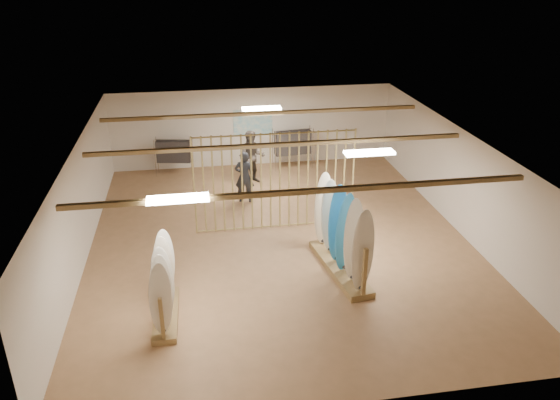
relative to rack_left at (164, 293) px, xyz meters
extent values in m
plane|color=#A1754E|center=(2.95, 2.98, -0.61)|extent=(12.00, 12.00, 0.00)
plane|color=gray|center=(2.95, 2.98, 2.19)|extent=(12.00, 12.00, 0.00)
plane|color=silver|center=(2.95, 8.98, 0.79)|extent=(12.00, 0.00, 12.00)
plane|color=silver|center=(2.95, -3.02, 0.79)|extent=(12.00, 0.00, 12.00)
plane|color=silver|center=(-2.05, 2.98, 0.79)|extent=(0.00, 12.00, 12.00)
plane|color=silver|center=(7.95, 2.98, 0.79)|extent=(0.00, 12.00, 12.00)
cube|color=olive|center=(2.95, 2.98, 2.11)|extent=(9.50, 6.12, 0.10)
cube|color=white|center=(2.95, 2.98, 2.13)|extent=(1.20, 0.35, 0.06)
cylinder|color=tan|center=(0.75, 3.78, 0.79)|extent=(0.05, 0.05, 2.78)
cylinder|color=tan|center=(1.00, 3.78, 0.79)|extent=(0.05, 0.05, 2.78)
cylinder|color=tan|center=(1.26, 3.78, 0.79)|extent=(0.05, 0.05, 2.78)
cylinder|color=tan|center=(1.52, 3.78, 0.79)|extent=(0.05, 0.05, 2.78)
cylinder|color=tan|center=(1.78, 3.78, 0.79)|extent=(0.05, 0.05, 2.78)
cylinder|color=tan|center=(2.04, 3.78, 0.79)|extent=(0.05, 0.05, 2.78)
cylinder|color=tan|center=(2.30, 3.78, 0.79)|extent=(0.05, 0.05, 2.78)
cylinder|color=tan|center=(2.56, 3.78, 0.79)|extent=(0.05, 0.05, 2.78)
cylinder|color=tan|center=(2.82, 3.78, 0.79)|extent=(0.05, 0.05, 2.78)
cylinder|color=tan|center=(3.07, 3.78, 0.79)|extent=(0.05, 0.05, 2.78)
cylinder|color=tan|center=(3.33, 3.78, 0.79)|extent=(0.05, 0.05, 2.78)
cylinder|color=tan|center=(3.59, 3.78, 0.79)|extent=(0.05, 0.05, 2.78)
cylinder|color=tan|center=(3.85, 3.78, 0.79)|extent=(0.05, 0.05, 2.78)
cylinder|color=tan|center=(4.11, 3.78, 0.79)|extent=(0.05, 0.05, 2.78)
cylinder|color=tan|center=(4.37, 3.78, 0.79)|extent=(0.05, 0.05, 2.78)
cylinder|color=tan|center=(4.63, 3.78, 0.79)|extent=(0.05, 0.05, 2.78)
cylinder|color=tan|center=(4.89, 3.78, 0.79)|extent=(0.05, 0.05, 2.78)
cylinder|color=tan|center=(5.15, 3.78, 0.79)|extent=(0.05, 0.05, 2.78)
cube|color=#38A2C6|center=(2.95, 8.96, 0.99)|extent=(1.40, 0.03, 0.90)
cube|color=olive|center=(0.00, 0.00, -0.54)|extent=(0.53, 1.89, 0.13)
cylinder|color=black|center=(0.00, 0.00, 0.29)|extent=(0.05, 1.83, 0.01)
ellipsoid|color=silver|center=(-0.02, -0.74, 0.35)|extent=(0.43, 0.06, 1.66)
ellipsoid|color=white|center=(-0.01, -0.37, 0.35)|extent=(0.43, 0.06, 1.66)
ellipsoid|color=white|center=(0.00, 0.00, 0.35)|extent=(0.43, 0.06, 1.66)
ellipsoid|color=silver|center=(0.01, 0.37, 0.35)|extent=(0.43, 0.06, 1.66)
ellipsoid|color=white|center=(0.02, 0.74, 0.35)|extent=(0.43, 0.06, 1.66)
cube|color=olive|center=(4.13, 1.21, -0.53)|extent=(0.97, 2.75, 0.16)
cylinder|color=black|center=(4.13, 1.21, 0.48)|extent=(0.39, 2.62, 0.01)
ellipsoid|color=silver|center=(4.29, 0.08, 0.56)|extent=(0.53, 0.14, 2.01)
ellipsoid|color=silver|center=(4.23, 0.53, 0.56)|extent=(0.53, 0.14, 2.01)
ellipsoid|color=#2D8CD1|center=(4.16, 0.99, 0.56)|extent=(0.53, 0.14, 2.01)
ellipsoid|color=#2D8CD1|center=(4.10, 1.44, 0.56)|extent=(0.53, 0.14, 2.01)
ellipsoid|color=silver|center=(4.03, 1.89, 0.56)|extent=(0.53, 0.14, 2.01)
ellipsoid|color=silver|center=(3.97, 2.35, 0.56)|extent=(0.53, 0.14, 2.01)
cylinder|color=silver|center=(0.11, 8.34, 0.68)|extent=(1.23, 0.26, 0.03)
cube|color=black|center=(0.11, 8.34, 0.26)|extent=(1.20, 0.52, 0.76)
cylinder|color=silver|center=(0.11, 8.34, 0.06)|extent=(0.03, 0.03, 1.34)
cylinder|color=silver|center=(4.29, 8.33, 0.82)|extent=(1.38, 0.18, 0.03)
cube|color=black|center=(4.29, 8.33, 0.35)|extent=(1.32, 0.49, 0.84)
cylinder|color=silver|center=(4.29, 8.33, 0.13)|extent=(0.03, 0.03, 1.48)
imported|color=#222328|center=(2.28, 5.70, 0.32)|extent=(0.77, 0.61, 1.85)
imported|color=#322B26|center=(2.70, 7.22, 0.41)|extent=(1.00, 0.78, 2.04)
camera|label=1|loc=(0.83, -9.84, 6.44)|focal=35.00mm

